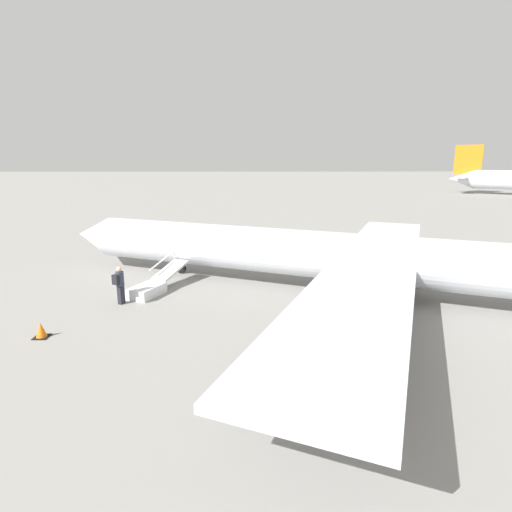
# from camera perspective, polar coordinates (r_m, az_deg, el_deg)

# --- Properties ---
(ground_plane) EXTENTS (600.00, 600.00, 0.00)m
(ground_plane) POSITION_cam_1_polar(r_m,az_deg,el_deg) (20.24, 12.20, -5.11)
(ground_plane) COLOR gray
(airplane_main) EXTENTS (32.34, 25.70, 6.14)m
(airplane_main) POSITION_cam_1_polar(r_m,az_deg,el_deg) (19.62, 15.13, -0.30)
(airplane_main) COLOR silver
(airplane_main) RESTS_ON ground
(boarding_stairs) EXTENTS (2.51, 4.09, 1.58)m
(boarding_stairs) POSITION_cam_1_polar(r_m,az_deg,el_deg) (20.19, -14.67, -4.22)
(boarding_stairs) COLOR silver
(boarding_stairs) RESTS_ON ground
(passenger) EXTENTS (0.45, 0.57, 1.74)m
(passenger) POSITION_cam_1_polar(r_m,az_deg,el_deg) (18.93, -18.91, -3.63)
(passenger) COLOR #23232D
(passenger) RESTS_ON ground
(traffic_cone_near_stairs) EXTENTS (0.52, 0.52, 0.57)m
(traffic_cone_near_stairs) POSITION_cam_1_polar(r_m,az_deg,el_deg) (16.78, -28.36, -9.34)
(traffic_cone_near_stairs) COLOR black
(traffic_cone_near_stairs) RESTS_ON ground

